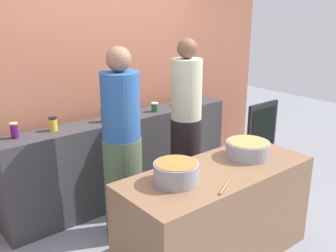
{
  "coord_description": "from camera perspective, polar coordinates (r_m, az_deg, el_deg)",
  "views": [
    {
      "loc": [
        -2.15,
        -2.28,
        2.14
      ],
      "look_at": [
        0.0,
        0.35,
        1.05
      ],
      "focal_mm": 41.28,
      "sensor_mm": 36.0,
      "label": 1
    }
  ],
  "objects": [
    {
      "name": "ground",
      "position": [
        3.79,
        3.49,
        -16.58
      ],
      "size": [
        12.0,
        12.0,
        0.0
      ],
      "primitive_type": "plane",
      "color": "gray"
    },
    {
      "name": "storefront_wall",
      "position": [
        4.35,
        -9.33,
        9.11
      ],
      "size": [
        4.8,
        0.12,
        3.0
      ],
      "primitive_type": "cube",
      "color": "#A46046",
      "rests_on": "ground"
    },
    {
      "name": "display_shelf",
      "position": [
        4.33,
        -6.31,
        -4.79
      ],
      "size": [
        2.7,
        0.36,
        0.97
      ],
      "primitive_type": "cube",
      "color": "#3A383B",
      "rests_on": "ground"
    },
    {
      "name": "prep_table",
      "position": [
        3.39,
        7.15,
        -12.89
      ],
      "size": [
        1.7,
        0.7,
        0.83
      ],
      "primitive_type": "cube",
      "color": "brown",
      "rests_on": "ground"
    },
    {
      "name": "preserve_jar_0",
      "position": [
        3.74,
        -21.75,
        -0.61
      ],
      "size": [
        0.07,
        0.07,
        0.14
      ],
      "color": "#54125F",
      "rests_on": "display_shelf"
    },
    {
      "name": "preserve_jar_1",
      "position": [
        3.84,
        -16.6,
        0.31
      ],
      "size": [
        0.08,
        0.08,
        0.13
      ],
      "color": "gold",
      "rests_on": "display_shelf"
    },
    {
      "name": "preserve_jar_2",
      "position": [
        4.01,
        -9.39,
        1.55
      ],
      "size": [
        0.08,
        0.08,
        0.13
      ],
      "color": "olive",
      "rests_on": "display_shelf"
    },
    {
      "name": "preserve_jar_3",
      "position": [
        4.16,
        -7.64,
        2.21
      ],
      "size": [
        0.09,
        0.09,
        0.13
      ],
      "color": "#CC6108",
      "rests_on": "display_shelf"
    },
    {
      "name": "preserve_jar_4",
      "position": [
        4.27,
        -4.76,
        2.63
      ],
      "size": [
        0.08,
        0.08,
        0.12
      ],
      "color": "#8C500E",
      "rests_on": "display_shelf"
    },
    {
      "name": "preserve_jar_5",
      "position": [
        4.34,
        -1.97,
        2.81
      ],
      "size": [
        0.08,
        0.08,
        0.1
      ],
      "color": "#285C25",
      "rests_on": "display_shelf"
    },
    {
      "name": "preserve_jar_6",
      "position": [
        4.62,
        2.19,
        4.02
      ],
      "size": [
        0.08,
        0.08,
        0.15
      ],
      "color": "orange",
      "rests_on": "display_shelf"
    },
    {
      "name": "preserve_jar_7",
      "position": [
        4.72,
        3.68,
        4.12
      ],
      "size": [
        0.09,
        0.09,
        0.12
      ],
      "color": "gold",
      "rests_on": "display_shelf"
    },
    {
      "name": "cooking_pot_left",
      "position": [
        2.93,
        1.2,
        -6.92
      ],
      "size": [
        0.35,
        0.35,
        0.16
      ],
      "color": "gray",
      "rests_on": "prep_table"
    },
    {
      "name": "cooking_pot_center",
      "position": [
        3.48,
        11.68,
        -3.37
      ],
      "size": [
        0.38,
        0.38,
        0.14
      ],
      "color": "gray",
      "rests_on": "prep_table"
    },
    {
      "name": "wooden_spoon",
      "position": [
        2.9,
        8.32,
        -8.96
      ],
      "size": [
        0.21,
        0.12,
        0.02
      ],
      "primitive_type": "cylinder",
      "rotation": [
        1.57,
        0.0,
        5.19
      ],
      "color": "#9E703D",
      "rests_on": "prep_table"
    },
    {
      "name": "cook_with_tongs",
      "position": [
        3.55,
        -6.76,
        -4.2
      ],
      "size": [
        0.36,
        0.36,
        1.79
      ],
      "color": "#4B5E41",
      "rests_on": "ground"
    },
    {
      "name": "cook_in_cap",
      "position": [
        4.03,
        2.66,
        -1.13
      ],
      "size": [
        0.32,
        0.32,
        1.81
      ],
      "color": "black",
      "rests_on": "ground"
    },
    {
      "name": "chalkboard_sign",
      "position": [
        5.11,
        13.62,
        -1.72
      ],
      "size": [
        0.54,
        0.05,
        0.94
      ],
      "color": "black",
      "rests_on": "ground"
    }
  ]
}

